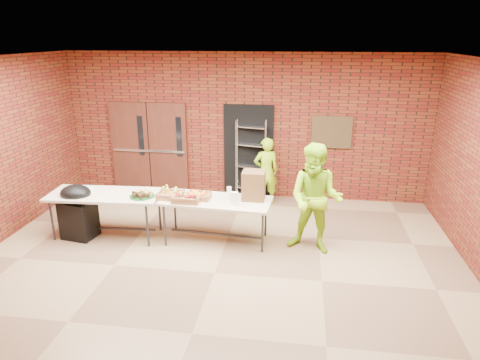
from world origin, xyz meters
The scene contains 19 objects.
room centered at (0.00, 0.00, 1.60)m, with size 8.08×7.08×3.28m.
double_doors centered at (-2.20, 3.44, 1.05)m, with size 1.78×0.12×2.10m.
dark_doorway centered at (0.10, 3.46, 1.05)m, with size 1.10×0.06×2.10m, color black.
bronze_plaque centered at (1.90, 3.45, 1.55)m, with size 0.85×0.04×0.70m, color #3F2E19.
wire_rack centered at (0.17, 3.32, 0.89)m, with size 0.66×0.22×1.79m, color silver, non-canonical shape.
table_left centered at (-2.21, 1.05, 0.75)m, with size 2.04×0.94×0.82m.
table_right centered at (-0.18, 1.11, 0.73)m, with size 1.98×0.94×0.79m.
basket_bananas centered at (-1.00, 1.08, 0.85)m, with size 0.44×0.34×0.14m.
basket_oranges centered at (-0.50, 1.11, 0.85)m, with size 0.41×0.32×0.13m.
basket_apples centered at (-0.67, 0.96, 0.85)m, with size 0.47×0.36×0.14m.
muffin_tray centered at (-1.49, 0.99, 0.87)m, with size 0.43×0.43×0.11m.
napkin_box centered at (-2.55, 1.08, 0.85)m, with size 0.20×0.13×0.07m, color white.
coffee_dispenser centered at (0.47, 1.23, 1.05)m, with size 0.39×0.35×0.51m, color brown.
cup_stack_front centered at (0.13, 0.96, 0.90)m, with size 0.07×0.07×0.21m, color white.
cup_stack_mid centered at (0.20, 0.89, 0.91)m, with size 0.08×0.08×0.24m, color white.
cup_stack_back centered at (0.05, 1.13, 0.91)m, with size 0.08×0.08×0.24m, color white.
covered_grill centered at (-2.69, 0.90, 0.50)m, with size 0.62×0.55×1.01m.
volunteer_woman centered at (0.54, 3.03, 0.74)m, with size 0.54×0.35×1.48m, color #92CC16.
volunteer_man centered at (1.53, 0.98, 0.94)m, with size 0.92×0.71×1.89m, color #92CC16.
Camera 1 is at (1.22, -5.74, 3.54)m, focal length 32.00 mm.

